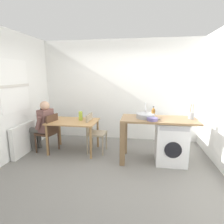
{
  "coord_description": "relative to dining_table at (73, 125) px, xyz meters",
  "views": [
    {
      "loc": [
        0.57,
        -3.26,
        1.79
      ],
      "look_at": [
        -0.01,
        0.45,
        1.01
      ],
      "focal_mm": 29.26,
      "sensor_mm": 36.0,
      "label": 1
    }
  ],
  "objects": [
    {
      "name": "kitchen_counter",
      "position": [
        1.69,
        -0.22,
        0.12
      ],
      "size": [
        1.5,
        0.68,
        0.92
      ],
      "color": "olive",
      "rests_on": "ground_plane"
    },
    {
      "name": "chair_person_seat",
      "position": [
        -0.55,
        -0.12,
        -0.14
      ],
      "size": [
        0.48,
        0.48,
        0.9
      ],
      "rotation": [
        0.0,
        0.0,
        1.35
      ],
      "color": "#4C3323",
      "rests_on": "ground_plane"
    },
    {
      "name": "utensil_crock",
      "position": [
        2.53,
        -0.17,
        0.35
      ],
      "size": [
        0.11,
        0.11,
        0.3
      ],
      "color": "gray",
      "rests_on": "kitchen_counter"
    },
    {
      "name": "wall_back",
      "position": [
        0.95,
        1.12,
        0.71
      ],
      "size": [
        4.6,
        0.1,
        2.7
      ],
      "primitive_type": "cube",
      "color": "white",
      "rests_on": "ground_plane"
    },
    {
      "name": "bottle_tall_green",
      "position": [
        1.79,
        -0.15,
        0.38
      ],
      "size": [
        0.08,
        0.08,
        0.23
      ],
      "color": "brown",
      "rests_on": "kitchen_counter"
    },
    {
      "name": "ground_plane",
      "position": [
        0.95,
        -0.63,
        -0.64
      ],
      "size": [
        5.46,
        5.46,
        0.0
      ],
      "primitive_type": "plane",
      "color": "slate"
    },
    {
      "name": "scissors",
      "position": [
        1.85,
        -0.32,
        0.28
      ],
      "size": [
        0.15,
        0.06,
        0.01
      ],
      "color": "#B2B2B7",
      "rests_on": "kitchen_counter"
    },
    {
      "name": "vase",
      "position": [
        0.15,
        0.1,
        0.2
      ],
      "size": [
        0.09,
        0.09,
        0.21
      ],
      "primitive_type": "cylinder",
      "color": "#A8C63D",
      "rests_on": "dining_table"
    },
    {
      "name": "washing_machine",
      "position": [
        2.16,
        -0.22,
        -0.21
      ],
      "size": [
        0.6,
        0.61,
        0.86
      ],
      "color": "white",
      "rests_on": "ground_plane"
    },
    {
      "name": "chair_opposite",
      "position": [
        0.48,
        0.05,
        -0.14
      ],
      "size": [
        0.42,
        0.42,
        0.9
      ],
      "rotation": [
        0.0,
        0.0,
        -1.62
      ],
      "color": "gray",
      "rests_on": "ground_plane"
    },
    {
      "name": "wall_window_side",
      "position": [
        -1.2,
        -0.63,
        0.71
      ],
      "size": [
        0.12,
        3.8,
        2.7
      ],
      "color": "white",
      "rests_on": "ground_plane"
    },
    {
      "name": "mixing_bowl",
      "position": [
        1.76,
        -0.42,
        0.31
      ],
      "size": [
        0.21,
        0.21,
        0.06
      ],
      "color": "slate",
      "rests_on": "kitchen_counter"
    },
    {
      "name": "dining_table",
      "position": [
        0.0,
        0.0,
        0.0
      ],
      "size": [
        1.1,
        0.76,
        0.74
      ],
      "color": "tan",
      "rests_on": "ground_plane"
    },
    {
      "name": "seated_person",
      "position": [
        -0.7,
        -0.08,
        0.03
      ],
      "size": [
        0.54,
        0.54,
        1.2
      ],
      "rotation": [
        0.0,
        0.0,
        1.35
      ],
      "color": "#595651",
      "rests_on": "ground_plane"
    },
    {
      "name": "sink_basin",
      "position": [
        1.64,
        -0.22,
        0.32
      ],
      "size": [
        0.38,
        0.38,
        0.09
      ],
      "primitive_type": "cylinder",
      "color": "#9EA0A5",
      "rests_on": "kitchen_counter"
    },
    {
      "name": "tap",
      "position": [
        1.64,
        -0.04,
        0.42
      ],
      "size": [
        0.02,
        0.02,
        0.28
      ],
      "primitive_type": "cylinder",
      "color": "#B2B2B7",
      "rests_on": "kitchen_counter"
    },
    {
      "name": "radiator",
      "position": [
        -1.07,
        -0.33,
        -0.29
      ],
      "size": [
        0.1,
        0.8,
        0.7
      ],
      "primitive_type": "cube",
      "color": "white",
      "rests_on": "ground_plane"
    }
  ]
}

